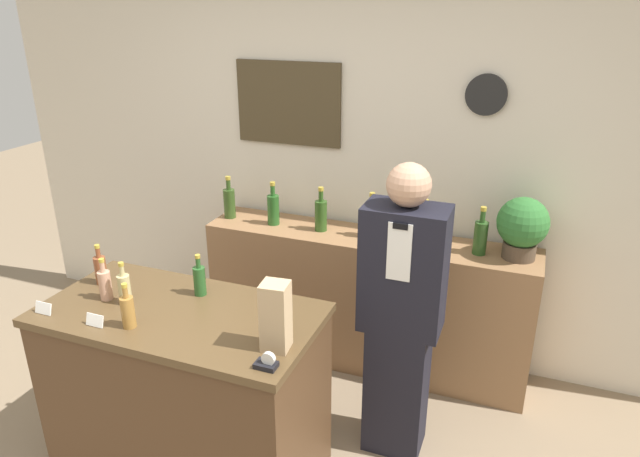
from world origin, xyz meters
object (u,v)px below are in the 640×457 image
shopkeeper (401,317)px  tape_dispenser (267,363)px  potted_plant (522,226)px  paper_bag (276,316)px

shopkeeper → tape_dispenser: bearing=-113.8°
potted_plant → tape_dispenser: 1.76m
potted_plant → paper_bag: bearing=-122.9°
potted_plant → tape_dispenser: size_ratio=4.06×
shopkeeper → potted_plant: bearing=54.4°
potted_plant → shopkeeper: bearing=-125.6°
shopkeeper → paper_bag: size_ratio=5.35×
potted_plant → tape_dispenser: (-0.87, -1.52, -0.15)m
shopkeeper → potted_plant: 0.93m
shopkeeper → potted_plant: size_ratio=4.43×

